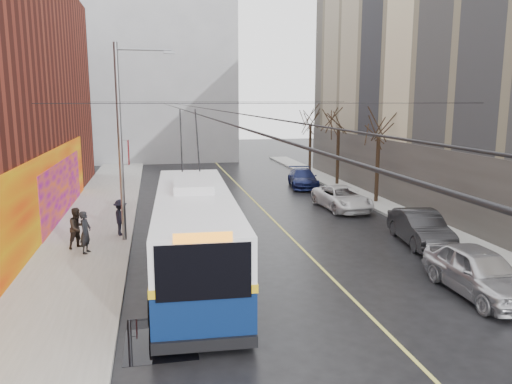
# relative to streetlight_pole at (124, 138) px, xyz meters

# --- Properties ---
(ground) EXTENTS (140.00, 140.00, 0.00)m
(ground) POSITION_rel_streetlight_pole_xyz_m (6.14, -10.00, -4.85)
(ground) COLOR black
(ground) RESTS_ON ground
(sidewalk_left) EXTENTS (4.00, 60.00, 0.15)m
(sidewalk_left) POSITION_rel_streetlight_pole_xyz_m (-1.86, 2.00, -4.77)
(sidewalk_left) COLOR gray
(sidewalk_left) RESTS_ON ground
(sidewalk_right) EXTENTS (2.00, 60.00, 0.15)m
(sidewalk_right) POSITION_rel_streetlight_pole_xyz_m (15.14, 2.00, -4.77)
(sidewalk_right) COLOR gray
(sidewalk_right) RESTS_ON ground
(lane_line) EXTENTS (0.12, 50.00, 0.01)m
(lane_line) POSITION_rel_streetlight_pole_xyz_m (7.64, 4.00, -4.84)
(lane_line) COLOR #BFB74C
(lane_line) RESTS_ON ground
(building_far) EXTENTS (20.50, 12.10, 18.00)m
(building_far) POSITION_rel_streetlight_pole_xyz_m (0.14, 34.99, 4.17)
(building_far) COLOR gray
(building_far) RESTS_ON ground
(streetlight_pole) EXTENTS (2.65, 0.60, 9.00)m
(streetlight_pole) POSITION_rel_streetlight_pole_xyz_m (0.00, 0.00, 0.00)
(streetlight_pole) COLOR slate
(streetlight_pole) RESTS_ON ground
(catenary_wires) EXTENTS (18.00, 60.00, 0.22)m
(catenary_wires) POSITION_rel_streetlight_pole_xyz_m (3.60, 4.77, 1.40)
(catenary_wires) COLOR black
(tree_near) EXTENTS (3.20, 3.20, 6.40)m
(tree_near) POSITION_rel_streetlight_pole_xyz_m (15.14, 6.00, 0.13)
(tree_near) COLOR black
(tree_near) RESTS_ON ground
(tree_mid) EXTENTS (3.20, 3.20, 6.68)m
(tree_mid) POSITION_rel_streetlight_pole_xyz_m (15.14, 13.00, 0.41)
(tree_mid) COLOR black
(tree_mid) RESTS_ON ground
(tree_far) EXTENTS (3.20, 3.20, 6.57)m
(tree_far) POSITION_rel_streetlight_pole_xyz_m (15.14, 20.00, 0.30)
(tree_far) COLOR black
(tree_far) RESTS_ON ground
(puddle) EXTENTS (1.92, 2.78, 0.01)m
(puddle) POSITION_rel_streetlight_pole_xyz_m (1.31, -10.00, -4.84)
(puddle) COLOR black
(puddle) RESTS_ON ground
(pigeons_flying) EXTENTS (2.60, 1.69, 2.42)m
(pigeons_flying) POSITION_rel_streetlight_pole_xyz_m (3.29, 0.53, 2.17)
(pigeons_flying) COLOR slate
(trolleybus) EXTENTS (3.44, 12.99, 6.10)m
(trolleybus) POSITION_rel_streetlight_pole_xyz_m (2.70, -5.00, -3.15)
(trolleybus) COLOR #091A44
(trolleybus) RESTS_ON ground
(parked_car_a) EXTENTS (2.02, 4.85, 1.64)m
(parked_car_a) POSITION_rel_streetlight_pole_xyz_m (11.94, -8.92, -4.03)
(parked_car_a) COLOR #ABAAAF
(parked_car_a) RESTS_ON ground
(parked_car_b) EXTENTS (2.30, 4.89, 1.55)m
(parked_car_b) POSITION_rel_streetlight_pole_xyz_m (13.14, -2.99, -4.07)
(parked_car_b) COLOR black
(parked_car_b) RESTS_ON ground
(parked_car_c) EXTENTS (2.62, 5.14, 1.39)m
(parked_car_c) POSITION_rel_streetlight_pole_xyz_m (12.36, 4.79, -4.15)
(parked_car_c) COLOR silver
(parked_car_c) RESTS_ON ground
(parked_car_d) EXTENTS (2.65, 5.03, 1.39)m
(parked_car_d) POSITION_rel_streetlight_pole_xyz_m (12.30, 12.75, -4.15)
(parked_car_d) COLOR #161D4D
(parked_car_d) RESTS_ON ground
(following_car) EXTENTS (1.93, 4.40, 1.47)m
(following_car) POSITION_rel_streetlight_pole_xyz_m (3.64, 7.14, -4.11)
(following_car) COLOR silver
(following_car) RESTS_ON ground
(pedestrian_a) EXTENTS (0.59, 0.75, 1.81)m
(pedestrian_a) POSITION_rel_streetlight_pole_xyz_m (-1.63, -1.84, -3.79)
(pedestrian_a) COLOR black
(pedestrian_a) RESTS_ON sidewalk_left
(pedestrian_b) EXTENTS (1.11, 1.09, 1.80)m
(pedestrian_b) POSITION_rel_streetlight_pole_xyz_m (-2.06, -1.01, -3.80)
(pedestrian_b) COLOR black
(pedestrian_b) RESTS_ON sidewalk_left
(pedestrian_c) EXTENTS (0.94, 1.26, 1.73)m
(pedestrian_c) POSITION_rel_streetlight_pole_xyz_m (-0.36, 0.83, -3.83)
(pedestrian_c) COLOR black
(pedestrian_c) RESTS_ON sidewalk_left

